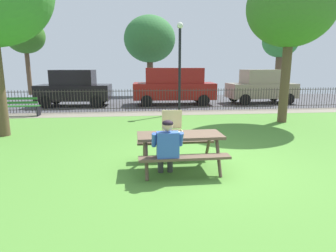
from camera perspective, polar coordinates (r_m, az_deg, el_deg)
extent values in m
cube|color=#4F8733|center=(8.38, 4.26, -3.32)|extent=(28.00, 12.08, 0.02)
cube|color=gray|center=(13.55, 0.08, 2.60)|extent=(28.00, 1.40, 0.01)
cube|color=#424247|center=(17.90, -1.54, 4.87)|extent=(28.00, 7.43, 0.01)
cube|color=brown|center=(6.08, 2.38, -1.89)|extent=(1.81, 0.78, 0.06)
cube|color=brown|center=(5.59, 3.36, -6.33)|extent=(1.80, 0.30, 0.05)
cube|color=brown|center=(6.72, 1.52, -3.16)|extent=(1.80, 0.30, 0.05)
cylinder|color=brown|center=(5.71, -4.34, -6.84)|extent=(0.07, 0.43, 0.74)
cylinder|color=brown|center=(6.50, -4.71, -4.50)|extent=(0.07, 0.43, 0.74)
cylinder|color=brown|center=(5.96, 10.06, -6.19)|extent=(0.07, 0.43, 0.74)
cylinder|color=brown|center=(6.72, 8.00, -4.04)|extent=(0.07, 0.43, 0.74)
cube|color=tan|center=(6.06, 0.91, -1.55)|extent=(0.46, 0.46, 0.01)
cube|color=silver|center=(6.06, 0.91, -1.49)|extent=(0.42, 0.42, 0.00)
cube|color=tan|center=(5.85, 1.05, -1.77)|extent=(0.43, 0.04, 0.04)
cube|color=tan|center=(6.26, 0.77, -0.85)|extent=(0.43, 0.04, 0.04)
cube|color=tan|center=(6.05, -1.09, -1.32)|extent=(0.04, 0.43, 0.04)
cube|color=tan|center=(6.08, 2.90, -1.27)|extent=(0.04, 0.43, 0.04)
cube|color=tan|center=(6.23, 0.77, 1.33)|extent=(0.44, 0.13, 0.43)
cylinder|color=#3B3B3B|center=(6.00, -1.49, -7.25)|extent=(0.12, 0.12, 0.44)
cylinder|color=#3B3B3B|center=(5.72, -1.30, -5.57)|extent=(0.15, 0.42, 0.15)
cylinder|color=#3B3B3B|center=(6.02, 0.42, -7.17)|extent=(0.12, 0.12, 0.44)
cylinder|color=#3B3B3B|center=(5.74, 0.69, -5.49)|extent=(0.15, 0.42, 0.15)
cube|color=#3359B2|center=(5.47, -0.04, -3.89)|extent=(0.42, 0.22, 0.52)
cylinder|color=#3359B2|center=(5.46, -2.82, -2.78)|extent=(0.09, 0.21, 0.31)
cylinder|color=#3359B2|center=(5.52, 2.57, -2.61)|extent=(0.09, 0.21, 0.31)
sphere|color=tan|center=(5.39, -0.07, 0.06)|extent=(0.21, 0.21, 0.21)
ellipsoid|color=black|center=(5.37, -0.06, 0.56)|extent=(0.21, 0.20, 0.12)
cylinder|color=#2D2823|center=(14.12, -0.25, 7.08)|extent=(19.17, 0.03, 0.03)
cylinder|color=#2D2823|center=(14.21, -0.24, 3.72)|extent=(19.17, 0.03, 0.03)
cylinder|color=#2D2823|center=(15.42, -30.61, 4.14)|extent=(0.02, 0.02, 1.09)
cylinder|color=#2D2823|center=(15.37, -30.13, 4.16)|extent=(0.02, 0.02, 1.09)
cylinder|color=#2D2823|center=(15.31, -29.64, 4.19)|extent=(0.02, 0.02, 1.09)
cylinder|color=#2D2823|center=(15.26, -29.16, 4.22)|extent=(0.02, 0.02, 1.09)
cylinder|color=#2D2823|center=(15.20, -28.66, 4.25)|extent=(0.02, 0.02, 1.09)
cylinder|color=#2D2823|center=(15.15, -28.17, 4.27)|extent=(0.02, 0.02, 1.09)
cylinder|color=#2D2823|center=(15.10, -27.67, 4.30)|extent=(0.02, 0.02, 1.09)
cylinder|color=#2D2823|center=(15.05, -27.17, 4.33)|extent=(0.02, 0.02, 1.09)
cylinder|color=#2D2823|center=(15.00, -26.67, 4.35)|extent=(0.02, 0.02, 1.09)
cylinder|color=#2D2823|center=(14.95, -26.16, 4.38)|extent=(0.02, 0.02, 1.09)
cylinder|color=#2D2823|center=(14.90, -25.65, 4.41)|extent=(0.02, 0.02, 1.09)
cylinder|color=#2D2823|center=(14.86, -25.13, 4.43)|extent=(0.02, 0.02, 1.09)
cylinder|color=#2D2823|center=(14.81, -24.62, 4.46)|extent=(0.02, 0.02, 1.09)
cylinder|color=#2D2823|center=(14.77, -24.10, 4.48)|extent=(0.02, 0.02, 1.09)
cylinder|color=#2D2823|center=(14.73, -23.57, 4.51)|extent=(0.02, 0.02, 1.09)
cylinder|color=#2D2823|center=(14.69, -23.05, 4.54)|extent=(0.02, 0.02, 1.09)
cylinder|color=#2D2823|center=(14.65, -22.52, 4.56)|extent=(0.02, 0.02, 1.09)
cylinder|color=#2D2823|center=(14.61, -21.98, 4.59)|extent=(0.02, 0.02, 1.09)
cylinder|color=#2D2823|center=(14.57, -21.45, 4.61)|extent=(0.02, 0.02, 1.09)
cylinder|color=#2D2823|center=(14.54, -20.91, 4.63)|extent=(0.02, 0.02, 1.09)
cylinder|color=#2D2823|center=(14.50, -20.37, 4.66)|extent=(0.02, 0.02, 1.09)
cylinder|color=#2D2823|center=(14.47, -19.83, 4.68)|extent=(0.02, 0.02, 1.09)
cylinder|color=#2D2823|center=(14.44, -19.28, 4.71)|extent=(0.02, 0.02, 1.09)
cylinder|color=#2D2823|center=(14.41, -18.73, 4.73)|extent=(0.02, 0.02, 1.09)
cylinder|color=#2D2823|center=(14.38, -18.18, 4.75)|extent=(0.02, 0.02, 1.09)
cylinder|color=#2D2823|center=(14.35, -17.63, 4.77)|extent=(0.02, 0.02, 1.09)
cylinder|color=#2D2823|center=(14.32, -17.08, 4.80)|extent=(0.02, 0.02, 1.09)
cylinder|color=#2D2823|center=(14.30, -16.52, 4.82)|extent=(0.02, 0.02, 1.09)
cylinder|color=#2D2823|center=(14.27, -15.96, 4.84)|extent=(0.02, 0.02, 1.09)
cylinder|color=#2D2823|center=(14.25, -15.40, 4.86)|extent=(0.02, 0.02, 1.09)
cylinder|color=#2D2823|center=(14.23, -14.84, 4.88)|extent=(0.02, 0.02, 1.09)
cylinder|color=#2D2823|center=(14.21, -14.27, 4.90)|extent=(0.02, 0.02, 1.09)
cylinder|color=#2D2823|center=(14.19, -13.71, 4.92)|extent=(0.02, 0.02, 1.09)
cylinder|color=#2D2823|center=(14.18, -13.14, 4.94)|extent=(0.02, 0.02, 1.09)
cylinder|color=#2D2823|center=(14.16, -12.57, 4.96)|extent=(0.02, 0.02, 1.09)
cylinder|color=#2D2823|center=(14.15, -12.00, 4.98)|extent=(0.02, 0.02, 1.09)
cylinder|color=#2D2823|center=(14.13, -11.43, 4.99)|extent=(0.02, 0.02, 1.09)
cylinder|color=#2D2823|center=(14.12, -10.86, 5.01)|extent=(0.02, 0.02, 1.09)
cylinder|color=#2D2823|center=(14.11, -10.29, 5.03)|extent=(0.02, 0.02, 1.09)
cylinder|color=#2D2823|center=(14.10, -9.72, 5.05)|extent=(0.02, 0.02, 1.09)
cylinder|color=#2D2823|center=(14.10, -9.14, 5.06)|extent=(0.02, 0.02, 1.09)
cylinder|color=#2D2823|center=(14.09, -8.57, 5.08)|extent=(0.02, 0.02, 1.09)
cylinder|color=#2D2823|center=(14.09, -7.99, 5.09)|extent=(0.02, 0.02, 1.09)
cylinder|color=#2D2823|center=(14.08, -7.42, 5.11)|extent=(0.02, 0.02, 1.09)
cylinder|color=#2D2823|center=(14.08, -6.84, 5.12)|extent=(0.02, 0.02, 1.09)
cylinder|color=#2D2823|center=(14.08, -6.27, 5.13)|extent=(0.02, 0.02, 1.09)
cylinder|color=#2D2823|center=(14.08, -5.69, 5.15)|extent=(0.02, 0.02, 1.09)
cylinder|color=#2D2823|center=(14.08, -5.12, 5.16)|extent=(0.02, 0.02, 1.09)
cylinder|color=#2D2823|center=(14.09, -4.54, 5.17)|extent=(0.02, 0.02, 1.09)
cylinder|color=#2D2823|center=(14.09, -3.97, 5.18)|extent=(0.02, 0.02, 1.09)
cylinder|color=#2D2823|center=(14.10, -3.39, 5.19)|extent=(0.02, 0.02, 1.09)
cylinder|color=#2D2823|center=(14.11, -2.82, 5.20)|extent=(0.02, 0.02, 1.09)
cylinder|color=#2D2823|center=(14.12, -2.24, 5.21)|extent=(0.02, 0.02, 1.09)
cylinder|color=#2D2823|center=(14.13, -1.67, 5.22)|extent=(0.02, 0.02, 1.09)
cylinder|color=#2D2823|center=(14.14, -1.10, 5.23)|extent=(0.02, 0.02, 1.09)
cylinder|color=#2D2823|center=(14.16, -0.53, 5.24)|extent=(0.02, 0.02, 1.09)
cylinder|color=#2D2823|center=(14.17, 0.04, 5.25)|extent=(0.02, 0.02, 1.09)
cylinder|color=#2D2823|center=(14.19, 0.61, 5.26)|extent=(0.02, 0.02, 1.09)
cylinder|color=#2D2823|center=(14.21, 1.17, 5.26)|extent=(0.02, 0.02, 1.09)
cylinder|color=#2D2823|center=(14.22, 1.74, 5.27)|extent=(0.02, 0.02, 1.09)
cylinder|color=#2D2823|center=(14.25, 2.30, 5.27)|extent=(0.02, 0.02, 1.09)
cylinder|color=#2D2823|center=(14.27, 2.86, 5.28)|extent=(0.02, 0.02, 1.09)
cylinder|color=#2D2823|center=(14.29, 3.42, 5.28)|extent=(0.02, 0.02, 1.09)
cylinder|color=#2D2823|center=(14.32, 3.98, 5.29)|extent=(0.02, 0.02, 1.09)
cylinder|color=#2D2823|center=(14.34, 4.54, 5.29)|extent=(0.02, 0.02, 1.09)
cylinder|color=#2D2823|center=(14.37, 5.09, 5.29)|extent=(0.02, 0.02, 1.09)
cylinder|color=#2D2823|center=(14.40, 5.64, 5.30)|extent=(0.02, 0.02, 1.09)
cylinder|color=#2D2823|center=(14.43, 6.19, 5.30)|extent=(0.02, 0.02, 1.09)
cylinder|color=#2D2823|center=(14.46, 6.74, 5.30)|extent=(0.02, 0.02, 1.09)
cylinder|color=#2D2823|center=(14.49, 7.29, 5.30)|extent=(0.02, 0.02, 1.09)
cylinder|color=#2D2823|center=(14.53, 7.83, 5.30)|extent=(0.02, 0.02, 1.09)
cylinder|color=#2D2823|center=(14.56, 8.37, 5.30)|extent=(0.02, 0.02, 1.09)
cylinder|color=#2D2823|center=(14.60, 8.90, 5.30)|extent=(0.02, 0.02, 1.09)
cylinder|color=#2D2823|center=(14.64, 9.44, 5.30)|extent=(0.02, 0.02, 1.09)
cylinder|color=#2D2823|center=(14.67, 9.97, 5.30)|extent=(0.02, 0.02, 1.09)
cylinder|color=#2D2823|center=(14.72, 10.50, 5.30)|extent=(0.02, 0.02, 1.09)
cylinder|color=#2D2823|center=(14.76, 11.03, 5.30)|extent=(0.02, 0.02, 1.09)
cylinder|color=#2D2823|center=(14.80, 11.55, 5.29)|extent=(0.02, 0.02, 1.09)
cylinder|color=#2D2823|center=(14.84, 12.07, 5.29)|extent=(0.02, 0.02, 1.09)
cylinder|color=#2D2823|center=(14.89, 12.58, 5.29)|extent=(0.02, 0.02, 1.09)
cylinder|color=#2D2823|center=(14.94, 13.10, 5.28)|extent=(0.02, 0.02, 1.09)
cylinder|color=#2D2823|center=(14.98, 13.61, 5.28)|extent=(0.02, 0.02, 1.09)
cylinder|color=#2D2823|center=(15.03, 14.12, 5.27)|extent=(0.02, 0.02, 1.09)
cylinder|color=#2D2823|center=(15.08, 14.62, 5.27)|extent=(0.02, 0.02, 1.09)
cylinder|color=#2D2823|center=(15.13, 15.12, 5.26)|extent=(0.02, 0.02, 1.09)
cylinder|color=#2D2823|center=(15.18, 15.62, 5.26)|extent=(0.02, 0.02, 1.09)
cylinder|color=#2D2823|center=(15.24, 16.11, 5.25)|extent=(0.02, 0.02, 1.09)
cylinder|color=#2D2823|center=(15.29, 16.60, 5.25)|extent=(0.02, 0.02, 1.09)
cylinder|color=#2D2823|center=(15.35, 17.09, 5.24)|extent=(0.02, 0.02, 1.09)
cylinder|color=#2D2823|center=(15.40, 17.57, 5.23)|extent=(0.02, 0.02, 1.09)
cylinder|color=#2D2823|center=(15.46, 18.05, 5.22)|extent=(0.02, 0.02, 1.09)
cylinder|color=#2D2823|center=(15.52, 18.52, 5.22)|extent=(0.02, 0.02, 1.09)
cylinder|color=#2D2823|center=(15.58, 19.00, 5.21)|extent=(0.02, 0.02, 1.09)
cylinder|color=#2D2823|center=(15.64, 19.46, 5.20)|extent=(0.02, 0.02, 1.09)
cylinder|color=#2D2823|center=(15.70, 19.93, 5.19)|extent=(0.02, 0.02, 1.09)
cylinder|color=#2D2823|center=(15.77, 20.39, 5.18)|extent=(0.02, 0.02, 1.09)
cylinder|color=#2D2823|center=(15.83, 20.85, 5.17)|extent=(0.02, 0.02, 1.09)
cylinder|color=#2D2823|center=(15.90, 21.30, 5.16)|extent=(0.02, 0.02, 1.09)
cylinder|color=#2D2823|center=(15.96, 21.75, 5.15)|extent=(0.02, 0.02, 1.09)
cylinder|color=#2D2823|center=(16.03, 22.20, 5.15)|extent=(0.02, 0.02, 1.09)
cylinder|color=#2D2823|center=(16.10, 22.64, 5.14)|extent=(0.02, 0.02, 1.09)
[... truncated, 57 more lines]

